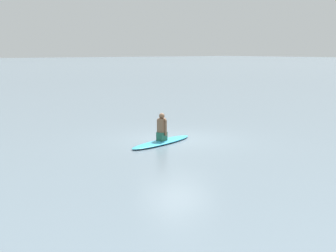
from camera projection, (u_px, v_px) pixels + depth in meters
name	position (u px, v px, depth m)	size (l,w,h in m)	color
ground_plane	(177.00, 139.00, 17.74)	(400.00, 400.00, 0.00)	slate
surfboard	(162.00, 142.00, 16.91)	(3.22, 0.70, 0.11)	#339EC6
person_paddler	(162.00, 128.00, 16.83)	(0.44, 0.39, 1.01)	#26664C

